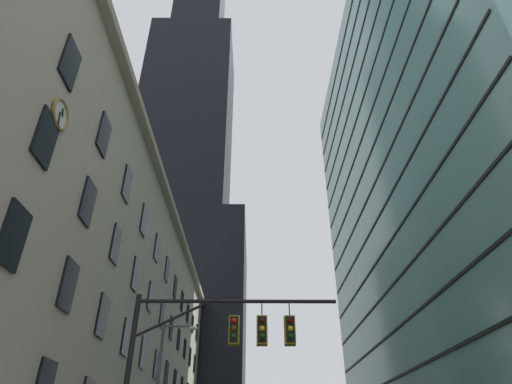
{
  "coord_description": "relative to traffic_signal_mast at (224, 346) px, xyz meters",
  "views": [
    {
      "loc": [
        -2.83,
        -10.14,
        1.95
      ],
      "look_at": [
        -2.57,
        25.51,
        23.68
      ],
      "focal_mm": 29.94,
      "sensor_mm": 36.0,
      "label": 1
    }
  ],
  "objects": [
    {
      "name": "traffic_signal_mast",
      "position": [
        0.0,
        0.0,
        0.0
      ],
      "size": [
        7.7,
        0.63,
        6.94
      ],
      "color": "black",
      "rests_on": "sidewalk_left"
    },
    {
      "name": "glass_office_midrise",
      "position": [
        23.45,
        25.67,
        24.77
      ],
      "size": [
        17.25,
        53.3,
        59.96
      ],
      "color": "slate",
      "rests_on": "ground"
    },
    {
      "name": "station_building",
      "position": [
        -13.31,
        22.3,
        6.18
      ],
      "size": [
        13.05,
        68.5,
        22.83
      ],
      "color": "#B2A88E",
      "rests_on": "ground"
    },
    {
      "name": "dark_skyscraper",
      "position": [
        -15.3,
        65.88,
        52.44
      ],
      "size": [
        29.65,
        29.65,
        201.78
      ],
      "color": "black",
      "rests_on": "ground"
    }
  ]
}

